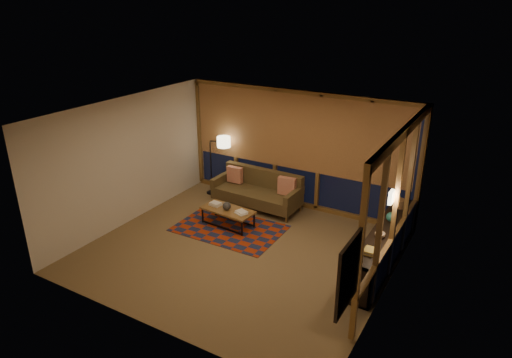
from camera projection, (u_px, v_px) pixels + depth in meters
The scene contains 21 objects.
floor at pixel (240, 251), 8.79m from camera, with size 5.50×5.00×0.01m, color olive.
ceiling at pixel (238, 113), 7.78m from camera, with size 5.50×5.00×0.01m, color silver.
walls at pixel (239, 186), 8.28m from camera, with size 5.51×5.01×2.70m.
window_wall_back at pixel (297, 150), 10.23m from camera, with size 5.30×0.16×2.60m, color olive, non-canonical shape.
window_wall_right at pixel (396, 206), 7.52m from camera, with size 0.16×3.70×2.60m, color olive, non-canonical shape.
wall_art at pixel (348, 274), 5.50m from camera, with size 0.06×0.74×0.94m, color red, non-canonical shape.
wall_sconce at pixel (391, 197), 7.35m from camera, with size 0.12×0.18×0.22m, color #FFF0BD, non-canonical shape.
sofa at pixel (257, 190), 10.46m from camera, with size 2.03×0.82×0.83m, color brown, non-canonical shape.
pillow_left at pixel (235, 175), 10.81m from camera, with size 0.38×0.13×0.38m, color red, non-canonical shape.
pillow_right at pixel (287, 187), 10.15m from camera, with size 0.41×0.14×0.41m, color red, non-canonical shape.
area_rug at pixel (229, 228), 9.62m from camera, with size 2.20×1.47×0.01m, color #A32E0E.
coffee_table at pixel (228, 217), 9.69m from camera, with size 1.14×0.52×0.38m, color olive, non-canonical shape.
book_stack_a at pixel (215, 204), 9.77m from camera, with size 0.26×0.21×0.08m, color white, non-canonical shape.
book_stack_b at pixel (241, 213), 9.42m from camera, with size 0.22×0.18×0.04m, color white, non-canonical shape.
ceramic_pot at pixel (227, 206), 9.57m from camera, with size 0.18×0.18×0.18m, color black.
floor_lamp at pixel (211, 165), 11.10m from camera, with size 0.49×0.32×1.48m, color black, non-canonical shape.
bookshelf at pixel (384, 246), 8.23m from camera, with size 0.40×2.93×0.73m, color black, non-canonical shape.
basket at pixel (399, 203), 8.87m from camera, with size 0.22×0.22×0.17m, color olive.
teal_bowl at pixel (391, 217), 8.31m from camera, with size 0.18×0.18×0.18m, color #236C65.
vase at pixel (380, 233), 7.74m from camera, with size 0.18×0.18×0.18m, color tan.
shelf_book_stack at pixel (370, 251), 7.30m from camera, with size 0.18×0.25×0.07m, color white, non-canonical shape.
Camera 1 is at (4.10, -6.45, 4.57)m, focal length 32.00 mm.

